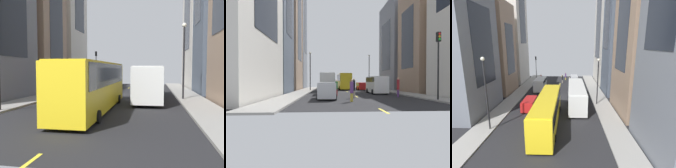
# 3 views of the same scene
# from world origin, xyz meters

# --- Properties ---
(ground_plane) EXTENTS (42.39, 42.39, 0.00)m
(ground_plane) POSITION_xyz_m (0.00, 0.00, 0.00)
(ground_plane) COLOR black
(sidewalk_west) EXTENTS (2.77, 44.00, 0.15)m
(sidewalk_west) POSITION_xyz_m (-7.81, 0.00, 0.07)
(sidewalk_west) COLOR gray
(sidewalk_west) RESTS_ON ground
(sidewalk_east) EXTENTS (2.77, 44.00, 0.15)m
(sidewalk_east) POSITION_xyz_m (7.81, 0.00, 0.07)
(sidewalk_east) COLOR gray
(sidewalk_east) RESTS_ON ground
(lane_stripe_0) EXTENTS (0.16, 2.00, 0.01)m
(lane_stripe_0) POSITION_xyz_m (0.00, -21.00, 0.01)
(lane_stripe_0) COLOR yellow
(lane_stripe_0) RESTS_ON ground
(lane_stripe_1) EXTENTS (0.16, 2.00, 0.01)m
(lane_stripe_1) POSITION_xyz_m (0.00, -10.50, 0.01)
(lane_stripe_1) COLOR yellow
(lane_stripe_1) RESTS_ON ground
(lane_stripe_2) EXTENTS (0.16, 2.00, 0.01)m
(lane_stripe_2) POSITION_xyz_m (0.00, 0.00, 0.01)
(lane_stripe_2) COLOR yellow
(lane_stripe_2) RESTS_ON ground
(lane_stripe_3) EXTENTS (0.16, 2.00, 0.01)m
(lane_stripe_3) POSITION_xyz_m (0.00, 10.50, 0.01)
(lane_stripe_3) COLOR yellow
(lane_stripe_3) RESTS_ON ground
(building_west_0) EXTENTS (9.73, 11.92, 27.91)m
(building_west_0) POSITION_xyz_m (-14.21, -13.78, 13.96)
(building_west_0) COLOR beige
(building_west_0) RESTS_ON ground
(building_west_2) EXTENTS (7.90, 8.94, 27.65)m
(building_west_2) POSITION_xyz_m (-13.31, 6.63, 13.83)
(building_west_2) COLOR #937760
(building_west_2) RESTS_ON ground
(building_east_1) EXTENTS (7.27, 7.82, 17.54)m
(building_east_1) POSITION_xyz_m (12.99, -3.44, 8.77)
(building_east_1) COLOR #937760
(building_east_1) RESTS_ON ground
(building_east_2) EXTENTS (8.68, 10.23, 19.13)m
(building_east_2) POSITION_xyz_m (13.69, 7.25, 9.57)
(building_east_2) COLOR slate
(building_east_2) RESTS_ON ground
(city_bus_white) EXTENTS (2.80, 11.49, 3.35)m
(city_bus_white) POSITION_xyz_m (-3.52, 3.90, 2.01)
(city_bus_white) COLOR silver
(city_bus_white) RESTS_ON ground
(streetcar_yellow) EXTENTS (2.70, 12.96, 3.59)m
(streetcar_yellow) POSITION_xyz_m (0.29, 10.91, 2.12)
(streetcar_yellow) COLOR yellow
(streetcar_yellow) RESTS_ON ground
(delivery_van_white) EXTENTS (2.25, 5.57, 2.58)m
(delivery_van_white) POSITION_xyz_m (3.92, -5.06, 1.51)
(delivery_van_white) COLOR white
(delivery_van_white) RESTS_ON ground
(car_red_0) EXTENTS (1.97, 4.09, 1.61)m
(car_red_0) POSITION_xyz_m (3.75, 5.98, 0.95)
(car_red_0) COLOR red
(car_red_0) RESTS_ON ground
(car_black_1) EXTENTS (1.88, 4.38, 1.55)m
(car_black_1) POSITION_xyz_m (-3.93, -6.61, 0.91)
(car_black_1) COLOR black
(car_black_1) RESTS_ON ground
(car_silver_2) EXTENTS (1.97, 4.23, 1.74)m
(car_silver_2) POSITION_xyz_m (-3.58, -13.00, 1.02)
(car_silver_2) COLOR #B7BABF
(car_silver_2) RESTS_ON ground
(pedestrian_crossing_mid) EXTENTS (0.34, 0.34, 2.05)m
(pedestrian_crossing_mid) POSITION_xyz_m (-1.30, -15.69, 1.09)
(pedestrian_crossing_mid) COLOR gold
(pedestrian_crossing_mid) RESTS_ON ground
(pedestrian_waiting_curb) EXTENTS (0.31, 0.31, 2.32)m
(pedestrian_waiting_curb) POSITION_xyz_m (4.79, -11.35, 1.26)
(pedestrian_waiting_curb) COLOR #593372
(pedestrian_waiting_curb) RESTS_ON ground
(pedestrian_walking_far) EXTENTS (0.35, 0.35, 2.09)m
(pedestrian_walking_far) POSITION_xyz_m (-2.36, -9.05, 1.11)
(pedestrian_walking_far) COLOR maroon
(pedestrian_walking_far) RESTS_ON ground
(pedestrian_crossing_near) EXTENTS (0.31, 0.31, 2.18)m
(pedestrian_crossing_near) POSITION_xyz_m (-0.55, -12.07, 1.17)
(pedestrian_crossing_near) COLOR gray
(pedestrian_crossing_near) RESTS_ON ground
(traffic_light_near_corner) EXTENTS (0.32, 0.44, 6.30)m
(traffic_light_near_corner) POSITION_xyz_m (6.82, -15.82, 4.50)
(traffic_light_near_corner) COLOR black
(traffic_light_near_corner) RESTS_ON ground
(streetlamp_near) EXTENTS (0.44, 0.44, 7.47)m
(streetlamp_near) POSITION_xyz_m (-6.92, 3.64, 4.69)
(streetlamp_near) COLOR black
(streetlamp_near) RESTS_ON ground
(streetlamp_far) EXTENTS (0.44, 0.44, 8.38)m
(streetlamp_far) POSITION_xyz_m (6.92, 12.67, 5.17)
(streetlamp_far) COLOR black
(streetlamp_far) RESTS_ON ground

